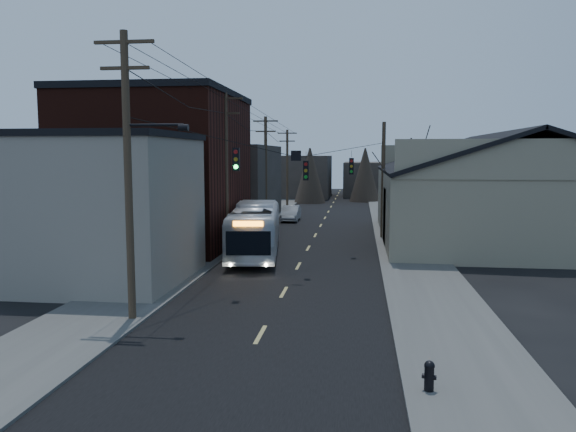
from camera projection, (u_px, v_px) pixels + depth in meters
The scene contains 15 objects.
ground at pixel (249, 356), 17.24m from camera, with size 160.00×160.00×0.00m, color black.
road_surface at pixel (319, 229), 46.82m from camera, with size 9.00×110.00×0.02m, color black.
sidewalk_left at pixel (243, 227), 47.63m from camera, with size 4.00×110.00×0.12m, color #474744.
sidewalk_right at pixel (398, 229), 46.00m from camera, with size 4.00×110.00×0.12m, color #474744.
building_clapboard at pixel (101, 210), 26.87m from camera, with size 8.00×8.00×7.00m, color slate.
building_brick at pixel (160, 172), 37.68m from camera, with size 10.00×12.00×10.00m, color black.
building_left_far at pixel (225, 183), 53.55m from camera, with size 9.00×14.00×7.00m, color #302B26.
warehouse at pixel (496, 203), 39.96m from camera, with size 16.16×20.60×7.73m.
building_far_left at pixel (295, 176), 81.76m from camera, with size 10.00×12.00×6.00m, color #302B26.
building_far_right at pixel (384, 179), 85.11m from camera, with size 12.00×14.00×5.00m, color #302B26.
bare_tree at pixel (410, 195), 35.75m from camera, with size 0.40×0.40×7.20m, color black.
utility_lines at pixel (271, 171), 40.90m from camera, with size 11.24×45.28×10.50m.
bus at pixel (255, 230), 34.29m from camera, with size 2.67×11.40×3.17m, color silver.
parked_car at pixel (291, 213), 52.17m from camera, with size 1.50×4.31×1.42m, color #989BA0.
fire_hydrant at pixel (429, 375), 14.36m from camera, with size 0.38×0.27×0.79m.
Camera 1 is at (3.30, -16.39, 6.15)m, focal length 35.00 mm.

